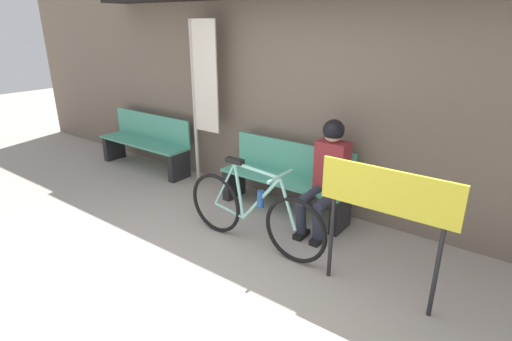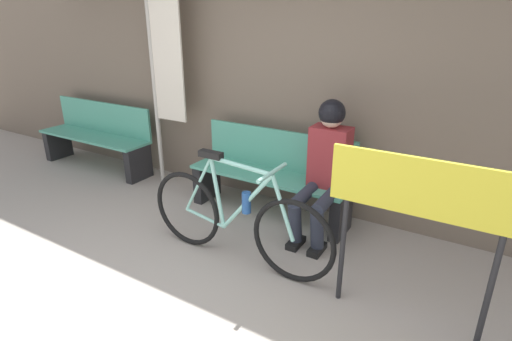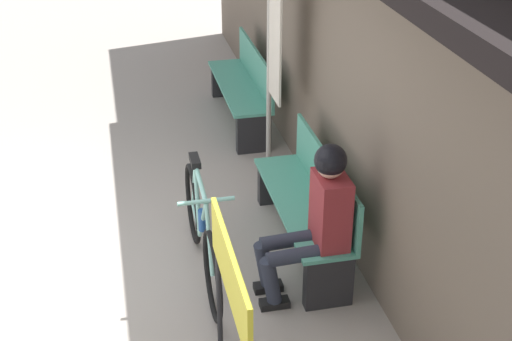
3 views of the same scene
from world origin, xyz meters
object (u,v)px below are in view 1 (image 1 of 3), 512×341
(person_seated, at_px, (328,170))
(signboard, at_px, (386,201))
(bicycle, at_px, (253,212))
(banner_pole, at_px, (202,87))
(park_bench_near, at_px, (285,181))
(park_bench_far, at_px, (146,144))

(person_seated, height_order, signboard, person_seated)
(bicycle, relative_size, banner_pole, 0.76)
(park_bench_near, bearing_deg, bicycle, -78.67)
(banner_pole, bearing_deg, park_bench_near, -1.42)
(park_bench_near, xyz_separation_m, signboard, (1.50, -0.90, 0.48))
(bicycle, relative_size, park_bench_far, 1.00)
(park_bench_far, height_order, signboard, signboard)
(person_seated, xyz_separation_m, signboard, (0.90, -0.79, 0.17))
(person_seated, relative_size, banner_pole, 0.55)
(park_bench_far, height_order, banner_pole, banner_pole)
(banner_pole, distance_m, signboard, 3.04)
(signboard, bearing_deg, banner_pole, 161.80)
(park_bench_far, bearing_deg, park_bench_near, -0.02)
(bicycle, distance_m, person_seated, 0.94)
(park_bench_near, bearing_deg, person_seated, -10.88)
(signboard, bearing_deg, bicycle, 179.33)
(bicycle, height_order, person_seated, person_seated)
(person_seated, relative_size, signboard, 1.09)
(park_bench_near, distance_m, banner_pole, 1.67)
(bicycle, xyz_separation_m, signboard, (1.32, -0.02, 0.50))
(park_bench_near, distance_m, person_seated, 0.68)
(bicycle, height_order, banner_pole, banner_pole)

